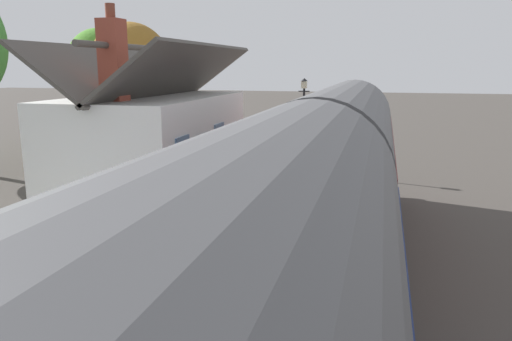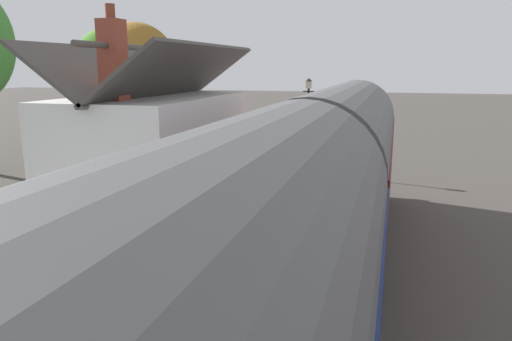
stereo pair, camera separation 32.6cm
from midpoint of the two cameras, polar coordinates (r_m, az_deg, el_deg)
name	(u,v)px [view 1 (the left image)]	position (r m, az deg, el deg)	size (l,w,h in m)	color
ground_plane	(307,234)	(14.42, 5.39, -7.40)	(160.00, 160.00, 0.00)	#423D38
platform	(185,210)	(15.33, -8.94, -4.61)	(32.00, 5.68, 0.87)	gray
platform_edge_coping	(268,202)	(14.38, 0.81, -3.76)	(32.00, 0.36, 0.02)	beige
rail_near	(364,236)	(14.25, 11.89, -7.57)	(52.00, 0.08, 0.14)	gray
rail_far	(314,232)	(14.38, 6.11, -7.19)	(52.00, 0.08, 0.14)	gray
station_building	(153,143)	(15.02, -12.59, 3.10)	(7.09, 4.03, 5.46)	white
bench_mid_platform	(61,288)	(8.65, -22.94, -12.56)	(1.42, 0.49, 0.88)	teal
planter_edge_near	(188,157)	(19.66, -8.45, 1.56)	(0.39, 0.39, 0.73)	#9E5138
planter_edge_far	(234,145)	(23.04, -2.99, 2.99)	(0.75, 0.32, 0.59)	black
planter_by_door	(222,219)	(11.85, -4.83, -5.64)	(0.44, 0.44, 0.70)	gray
lamp_post_platform	(304,101)	(22.08, 5.20, 8.11)	(0.32, 0.50, 3.42)	black
station_sign_board	(291,133)	(20.61, 3.68, 4.43)	(0.96, 0.06, 1.57)	black
tree_mid_background	(99,65)	(32.28, -18.14, 11.70)	(3.87, 3.90, 7.07)	#4C3828
tree_far_left	(132,69)	(24.99, -14.73, 11.37)	(4.54, 3.87, 6.88)	#4C3828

